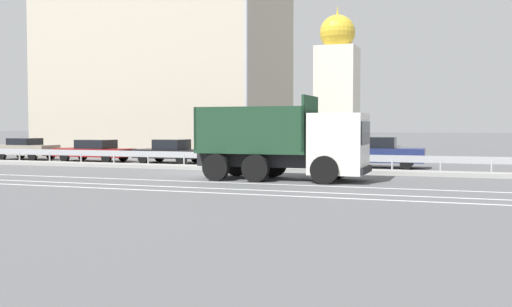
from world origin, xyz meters
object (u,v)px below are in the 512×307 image
Objects in this scene: parked_car_2 at (95,150)px; parked_car_5 at (379,153)px; parked_car_3 at (170,151)px; parked_car_4 at (261,153)px; dump_truck at (303,147)px; parked_car_1 at (26,149)px; church_tower at (337,84)px; street_lamp_1 at (245,54)px; median_road_sign at (214,142)px.

parked_car_5 reaches higher than parked_car_2.
parked_car_4 is at bearing -85.99° from parked_car_3.
dump_truck is 1.71× the size of parked_car_3.
church_tower is at bearing 151.35° from parked_car_1.
parked_car_3 is (-9.98, 7.85, -0.62)m from dump_truck.
parked_car_3 reaches higher than parked_car_2.
street_lamp_1 is 0.77× the size of church_tower.
parked_car_3 is at bearing 92.81° from parked_car_1.
median_road_sign is 8.30m from parked_car_5.
church_tower reaches higher than median_road_sign.
parked_car_2 is 4.93m from parked_car_3.
church_tower is at bearing 179.32° from parked_car_4.
parked_car_1 is at bearing 166.72° from street_lamp_1.
dump_truck is 1.51× the size of parked_car_4.
parked_car_2 is at bearing -111.13° from church_tower.
median_road_sign is at bearing -90.00° from church_tower.
parked_car_5 reaches higher than parked_car_4.
dump_truck is 16.75m from parked_car_2.
parked_car_4 is 1.00× the size of parked_car_5.
dump_truck reaches higher than parked_car_5.
street_lamp_1 reaches higher than dump_truck.
church_tower is (14.51, 23.95, 5.26)m from parked_car_1.
parked_car_2 is (5.18, -0.19, -0.03)m from parked_car_1.
parked_car_5 is (5.67, 3.97, -4.72)m from street_lamp_1.
dump_truck is at bearing -80.04° from church_tower.
parked_car_1 is 10.10m from parked_car_3.
parked_car_3 is at bearing -91.69° from parked_car_5.
parked_car_4 is 24.26m from church_tower.
church_tower is at bearing -171.15° from dump_truck.
parked_car_4 is (15.49, 0.30, -0.03)m from parked_car_1.
street_lamp_1 is 17.27m from parked_car_1.
parked_car_1 is at bearing -121.21° from church_tower.
parked_car_3 is (10.10, 0.04, -0.02)m from parked_car_1.
street_lamp_1 is (1.63, -0.06, 4.17)m from median_road_sign.
median_road_sign is 0.61× the size of parked_car_1.
median_road_sign is 28.08m from church_tower.
parked_car_4 is (-4.59, 8.10, -0.64)m from dump_truck.
church_tower is at bearing 93.37° from street_lamp_1.
parked_car_1 is (-20.09, 7.81, -0.60)m from dump_truck.
parked_car_5 is (11.71, 0.12, 0.09)m from parked_car_3.
median_road_sign is at bearing -107.49° from parked_car_2.
parked_car_5 is (21.81, 0.16, 0.08)m from parked_car_1.
parked_car_3 is 0.88× the size of parked_car_5.
church_tower reaches higher than street_lamp_1.
parked_car_2 is 10.32m from parked_car_4.
parked_car_4 is (-0.65, 4.11, -4.83)m from street_lamp_1.
dump_truck reaches higher than parked_car_3.
parked_car_2 is at bearing -118.19° from dump_truck.
street_lamp_1 is at bearing 5.95° from parked_car_4.
parked_car_4 is (5.39, 0.25, -0.02)m from parked_car_3.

